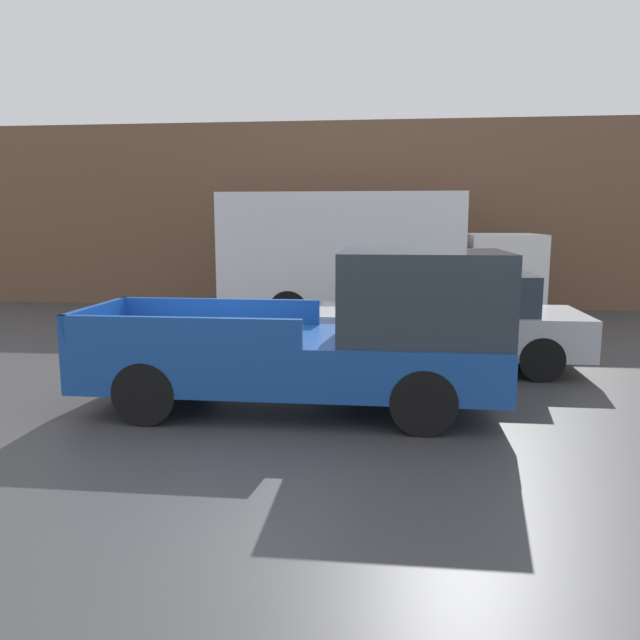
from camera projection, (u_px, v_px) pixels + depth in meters
The scene contains 5 objects.
ground_plane at pixel (223, 409), 8.72m from camera, with size 60.00×60.00×0.00m, color #3D3D3F.
building_wall at pixel (314, 216), 18.70m from camera, with size 28.00×0.15×5.49m.
pickup_truck at pixel (333, 337), 8.51m from camera, with size 5.70×1.97×2.21m.
car at pixel (450, 319), 11.13m from camera, with size 4.67×2.01×1.70m.
delivery_truck at pixel (367, 255), 15.57m from camera, with size 7.70×2.43×3.26m.
Camera 1 is at (2.28, -8.21, 2.62)m, focal length 35.00 mm.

